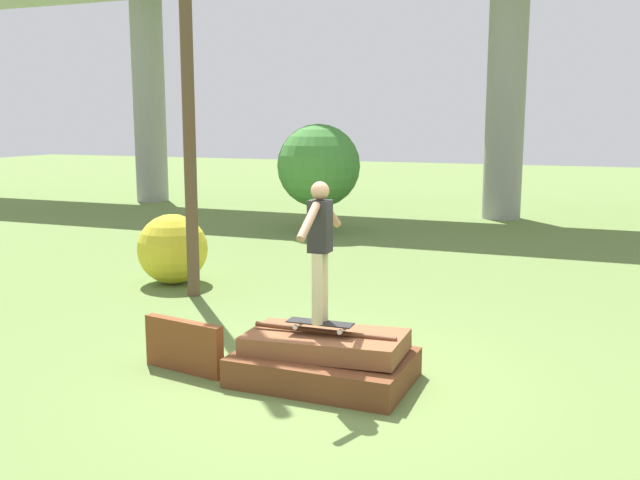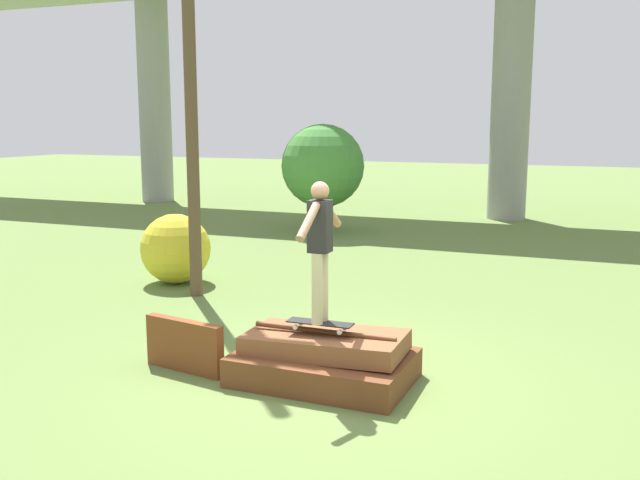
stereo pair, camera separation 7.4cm
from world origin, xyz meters
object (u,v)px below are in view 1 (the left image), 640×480
at_px(skater, 320,242).
at_px(skateboard, 320,323).
at_px(tree_behind_left, 319,166).
at_px(utility_pole, 186,31).
at_px(bush_yellow_flowering, 173,249).

bearing_deg(skater, skateboard, 63.43).
bearing_deg(tree_behind_left, utility_pole, -85.04).
xyz_separation_m(skater, bush_yellow_flowering, (-4.19, 3.51, -0.95)).
distance_m(skater, tree_behind_left, 10.66).
bearing_deg(utility_pole, bush_yellow_flowering, 141.84).
distance_m(skater, bush_yellow_flowering, 5.55).
relative_size(utility_pole, tree_behind_left, 2.97).
relative_size(skateboard, skater, 0.48).
bearing_deg(skateboard, utility_pole, 139.61).
bearing_deg(skater, tree_behind_left, 111.95).
height_order(utility_pole, tree_behind_left, utility_pole).
distance_m(utility_pole, bush_yellow_flowering, 3.74).
height_order(skateboard, tree_behind_left, tree_behind_left).
bearing_deg(bush_yellow_flowering, skater, -39.97).
xyz_separation_m(skater, tree_behind_left, (-3.99, 9.89, 0.13)).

